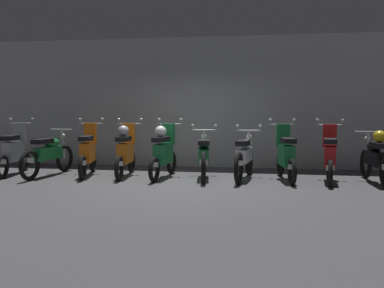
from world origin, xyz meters
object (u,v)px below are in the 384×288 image
Objects in this scene: motorbike_slot_0 at (14,151)px; motorbike_slot_7 at (286,155)px; motorbike_slot_1 at (49,154)px; motorbike_slot_3 at (126,151)px; motorbike_slot_2 at (88,152)px; motorbike_slot_4 at (164,152)px; motorbike_slot_6 at (245,156)px; motorbike_slot_9 at (376,158)px; motorbike_slot_8 at (330,156)px; motorbike_slot_5 at (204,155)px.

motorbike_slot_7 is at bearing 1.30° from motorbike_slot_0.
motorbike_slot_1 is 1.16× the size of motorbike_slot_7.
motorbike_slot_0 is 2.62m from motorbike_slot_3.
motorbike_slot_3 is (0.88, 0.01, 0.04)m from motorbike_slot_2.
motorbike_slot_4 reaches higher than motorbike_slot_1.
motorbike_slot_1 is 0.88m from motorbike_slot_2.
motorbike_slot_6 is (3.49, 0.06, -0.04)m from motorbike_slot_2.
motorbike_slot_8 is at bearing 171.02° from motorbike_slot_9.
motorbike_slot_0 is 5.24m from motorbike_slot_6.
motorbike_slot_0 is 1.00× the size of motorbike_slot_8.
motorbike_slot_3 is 4.36m from motorbike_slot_8.
motorbike_slot_8 is at bearing 0.85° from motorbike_slot_0.
motorbike_slot_0 is 6.98m from motorbike_slot_8.
motorbike_slot_1 is at bearing -177.65° from motorbike_slot_7.
motorbike_slot_0 is at bearing -179.15° from motorbike_slot_8.
motorbike_slot_0 and motorbike_slot_4 have the same top height.
motorbike_slot_4 is 0.86× the size of motorbike_slot_5.
motorbike_slot_2 and motorbike_slot_4 have the same top height.
motorbike_slot_5 is 2.62m from motorbike_slot_8.
motorbike_slot_4 is at bearing -179.00° from motorbike_slot_8.
motorbike_slot_3 is 5.23m from motorbike_slot_9.
motorbike_slot_5 is at bearing 178.80° from motorbike_slot_8.
motorbike_slot_2 is 5.24m from motorbike_slot_8.
motorbike_slot_1 is at bearing -179.65° from motorbike_slot_9.
motorbike_slot_2 is 2.62m from motorbike_slot_5.
motorbike_slot_2 is 0.99× the size of motorbike_slot_7.
motorbike_slot_9 is at bearing -1.44° from motorbike_slot_3.
motorbike_slot_0 and motorbike_slot_7 have the same top height.
motorbike_slot_2 is at bearing -178.55° from motorbike_slot_5.
motorbike_slot_8 reaches higher than motorbike_slot_6.
motorbike_slot_6 is 2.62m from motorbike_slot_9.
motorbike_slot_4 is 0.88m from motorbike_slot_5.
motorbike_slot_3 is 0.86× the size of motorbike_slot_9.
motorbike_slot_3 is 3.48m from motorbike_slot_7.
motorbike_slot_0 is 1.00× the size of motorbike_slot_7.
motorbike_slot_1 is 3.48m from motorbike_slot_5.
motorbike_slot_8 is at bearing 0.12° from motorbike_slot_2.
motorbike_slot_5 is 1.16× the size of motorbike_slot_8.
motorbike_slot_0 is at bearing -178.70° from motorbike_slot_7.
motorbike_slot_0 reaches higher than motorbike_slot_5.
motorbike_slot_7 is 0.86× the size of motorbike_slot_9.
motorbike_slot_9 is at bearing 0.35° from motorbike_slot_1.
motorbike_slot_7 is at bearing 0.62° from motorbike_slot_2.
motorbike_slot_5 is 1.00× the size of motorbike_slot_9.
motorbike_slot_0 reaches higher than motorbike_slot_9.
motorbike_slot_7 is (5.22, 0.21, 0.04)m from motorbike_slot_1.
motorbike_slot_5 is (2.62, 0.07, -0.04)m from motorbike_slot_2.
motorbike_slot_5 is at bearing 2.08° from motorbike_slot_0.
motorbike_slot_3 is 0.87× the size of motorbike_slot_6.
motorbike_slot_1 is at bearing -4.92° from motorbike_slot_0.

